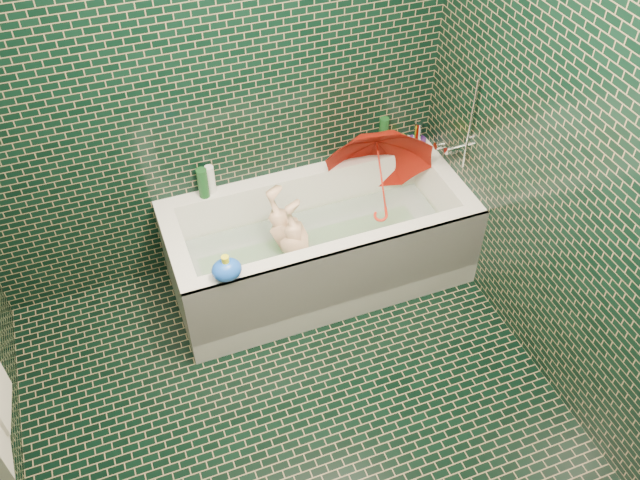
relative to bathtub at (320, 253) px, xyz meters
name	(u,v)px	position (x,y,z in m)	size (l,w,h in m)	color
floor	(308,443)	(-0.45, -1.01, -0.21)	(2.80, 2.80, 0.00)	black
wall_back	(208,76)	(-0.45, 0.39, 1.04)	(2.80, 2.80, 0.00)	black
wall_right	(603,183)	(0.85, -1.01, 1.04)	(2.80, 2.80, 0.00)	black
bathtub	(320,253)	(0.00, 0.00, 0.00)	(1.70, 0.75, 0.55)	white
bath_mat	(319,257)	(0.00, 0.02, -0.06)	(1.35, 0.47, 0.01)	green
water	(319,240)	(0.00, 0.02, 0.09)	(1.48, 0.53, 0.00)	silver
faucet	(456,143)	(0.81, 0.01, 0.56)	(0.18, 0.19, 0.55)	silver
child	(297,250)	(-0.15, -0.03, 0.10)	(0.31, 0.20, 0.86)	beige
umbrella	(382,178)	(0.41, 0.10, 0.36)	(0.61, 0.61, 0.54)	red
soap_bottle_a	(407,147)	(0.70, 0.34, 0.34)	(0.11, 0.11, 0.28)	white
soap_bottle_b	(420,146)	(0.77, 0.32, 0.34)	(0.09, 0.09, 0.20)	#431D6F
soap_bottle_c	(405,148)	(0.68, 0.34, 0.34)	(0.12, 0.12, 0.15)	#14461B
bottle_right_tall	(383,135)	(0.54, 0.36, 0.45)	(0.06, 0.06, 0.23)	#14461B
bottle_right_pump	(417,134)	(0.76, 0.34, 0.42)	(0.05, 0.05, 0.16)	silver
bottle_left_tall	(203,183)	(-0.56, 0.33, 0.43)	(0.06, 0.06, 0.18)	#14461B
bottle_left_short	(210,179)	(-0.52, 0.36, 0.42)	(0.05, 0.05, 0.17)	white
rubber_duck	(398,144)	(0.63, 0.34, 0.38)	(0.13, 0.09, 0.10)	#FFF41A
bath_toy	(227,269)	(-0.61, -0.32, 0.40)	(0.19, 0.17, 0.15)	blue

